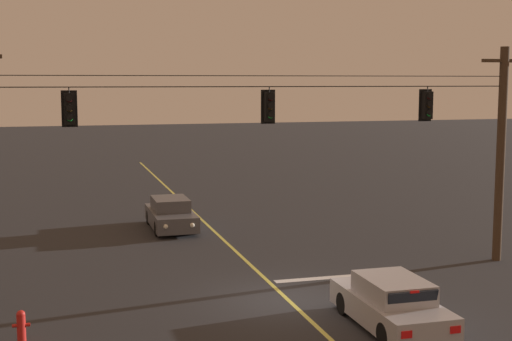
{
  "coord_description": "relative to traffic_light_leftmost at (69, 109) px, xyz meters",
  "views": [
    {
      "loc": [
        -6.64,
        -20.18,
        6.56
      ],
      "look_at": [
        0.0,
        3.58,
        3.51
      ],
      "focal_mm": 50.83,
      "sensor_mm": 36.0,
      "label": 1
    }
  ],
  "objects": [
    {
      "name": "car_waiting_near_lane",
      "position": [
        8.05,
        -5.68,
        -5.08
      ],
      "size": [
        1.8,
        4.33,
        1.39
      ],
      "color": "#A5A5AD",
      "rests_on": "ground"
    },
    {
      "name": "ground_plane",
      "position": [
        6.17,
        -2.56,
        -5.73
      ],
      "size": [
        180.0,
        180.0,
        0.0
      ],
      "primitive_type": "plane",
      "color": "#28282B"
    },
    {
      "name": "fire_hydrant",
      "position": [
        -1.43,
        -4.18,
        -5.29
      ],
      "size": [
        0.44,
        0.22,
        0.84
      ],
      "color": "red",
      "rests_on": "ground"
    },
    {
      "name": "traffic_light_left_inner",
      "position": [
        6.34,
        0.0,
        0.0
      ],
      "size": [
        0.48,
        0.41,
        1.22
      ],
      "color": "black"
    },
    {
      "name": "stop_bar_paint",
      "position": [
        8.07,
        -0.58,
        -5.72
      ],
      "size": [
        3.4,
        0.36,
        0.01
      ],
      "primitive_type": "cube",
      "color": "silver",
      "rests_on": "ground"
    },
    {
      "name": "traffic_light_centre",
      "position": [
        12.08,
        0.0,
        0.0
      ],
      "size": [
        0.48,
        0.41,
        1.22
      ],
      "color": "black"
    },
    {
      "name": "signal_span_assembly",
      "position": [
        6.17,
        0.02,
        -1.68
      ],
      "size": [
        19.67,
        0.32,
        7.78
      ],
      "color": "#423021",
      "rests_on": "ground"
    },
    {
      "name": "lane_centre_stripe",
      "position": [
        6.17,
        6.02,
        -5.72
      ],
      "size": [
        0.14,
        60.0,
        0.01
      ],
      "primitive_type": "cube",
      "color": "#D1C64C",
      "rests_on": "ground"
    },
    {
      "name": "car_oncoming_lead",
      "position": [
        4.42,
        8.88,
        -5.08
      ],
      "size": [
        1.8,
        4.42,
        1.39
      ],
      "color": "#4C4C51",
      "rests_on": "ground"
    },
    {
      "name": "traffic_light_leftmost",
      "position": [
        0.0,
        0.0,
        0.0
      ],
      "size": [
        0.48,
        0.41,
        1.22
      ],
      "color": "black"
    }
  ]
}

